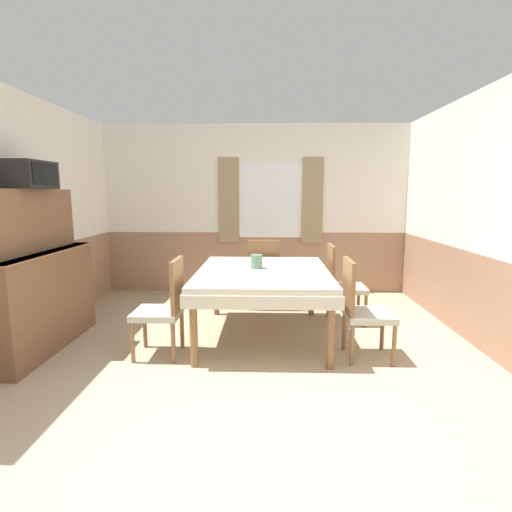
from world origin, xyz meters
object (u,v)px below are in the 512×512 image
chair_head_window (264,272)px  tv (31,175)px  chair_right_far (341,282)px  vase (257,261)px  chair_left_near (165,305)px  chair_right_near (361,307)px  sideboard (35,282)px  dining_table (263,279)px

chair_head_window → tv: tv is taller
chair_right_far → vase: 1.15m
chair_head_window → tv: size_ratio=1.83×
tv → vase: (2.13, 0.50, -0.91)m
vase → chair_left_near: bearing=-144.0°
chair_head_window → tv: 2.95m
chair_right_far → vase: (-1.01, -0.44, 0.32)m
chair_right_near → chair_right_far: same height
chair_right_near → sideboard: (-3.19, 0.13, 0.19)m
dining_table → vase: size_ratio=11.81×
chair_left_near → tv: (-1.27, 0.13, 1.23)m
chair_right_near → sideboard: sideboard is taller
sideboard → vase: 2.24m
tv → chair_right_near: bearing=-2.3°
chair_left_near → sideboard: bearing=84.3°
chair_head_window → vase: size_ratio=6.34×
chair_right_far → sideboard: size_ratio=0.59×
chair_left_near → dining_table: bearing=-60.3°
chair_right_near → chair_right_far: bearing=-180.0°
vase → chair_right_far: bearing=23.6°
chair_left_near → tv: bearing=84.3°
dining_table → sideboard: sideboard is taller
dining_table → vase: vase is taller
sideboard → tv: tv is taller
chair_right_far → tv: bearing=-73.3°
chair_right_far → tv: size_ratio=1.83×
sideboard → chair_right_near: bearing=-2.4°
chair_right_far → chair_head_window: bearing=-121.7°
chair_left_near → chair_head_window: same height
chair_head_window → chair_right_far: same height
dining_table → sideboard: bearing=-170.0°
chair_right_near → chair_head_window: size_ratio=1.00×
tv → vase: tv is taller
chair_left_near → chair_right_far: 2.15m
chair_right_near → tv: tv is taller
tv → sideboard: bearing=172.2°
chair_right_near → chair_right_far: (0.00, 1.07, 0.00)m
chair_left_near → vase: (0.86, 0.63, 0.32)m
sideboard → tv: size_ratio=3.08×
dining_table → chair_head_window: (0.00, 1.11, -0.15)m
chair_right_far → sideboard: sideboard is taller
sideboard → dining_table: bearing=10.0°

